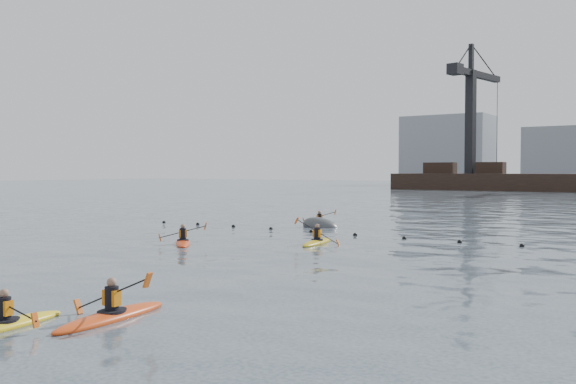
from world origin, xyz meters
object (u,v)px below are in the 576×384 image
object	(u,v)px
kayaker_1	(5,324)
kayaker_5	(319,223)
mooring_buoy	(321,227)
kayaker_3	(317,241)
kayaker_2	(183,242)
kayaker_0	(112,315)

from	to	relation	value
kayaker_1	kayaker_5	world-z (taller)	kayaker_5
mooring_buoy	kayaker_3	bearing A→B (deg)	-60.86
kayaker_3	kayaker_5	xyz separation A→B (m)	(-5.23, 9.12, -0.00)
kayaker_3	kayaker_5	bearing A→B (deg)	110.60
kayaker_2	mooring_buoy	size ratio (longest dim) A/B	1.24
kayaker_1	kayaker_2	size ratio (longest dim) A/B	1.09
kayaker_2	kayaker_3	size ratio (longest dim) A/B	0.84
kayaker_2	mooring_buoy	world-z (taller)	kayaker_2
mooring_buoy	kayaker_5	bearing A→B (deg)	123.90
kayaker_0	mooring_buoy	world-z (taller)	kayaker_0
kayaker_3	kayaker_1	bearing A→B (deg)	-91.93
kayaker_3	kayaker_5	world-z (taller)	kayaker_3
kayaker_1	kayaker_3	size ratio (longest dim) A/B	0.92
kayaker_3	kayaker_5	distance (m)	10.51
kayaker_1	kayaker_2	distance (m)	16.29
kayaker_1	kayaker_3	bearing A→B (deg)	91.78
mooring_buoy	kayaker_2	bearing A→B (deg)	-95.78
kayaker_3	kayaker_0	bearing A→B (deg)	-86.22
kayaker_1	mooring_buoy	distance (m)	26.72
kayaker_0	kayaker_2	size ratio (longest dim) A/B	1.22
kayaker_2	kayaker_0	bearing A→B (deg)	-97.32
kayaker_1	mooring_buoy	world-z (taller)	kayaker_1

